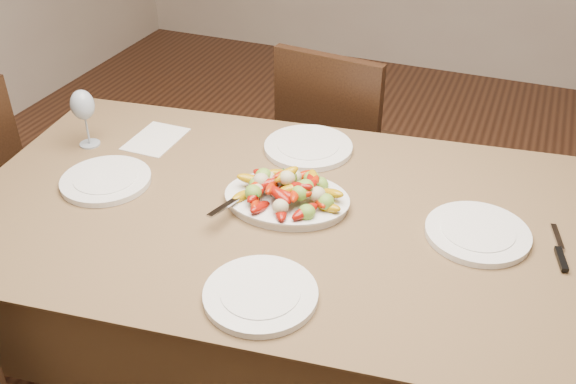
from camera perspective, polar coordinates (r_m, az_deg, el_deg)
The scene contains 12 objects.
dining_table at distance 2.03m, azimuth 0.00°, elevation -10.41°, with size 1.84×1.04×0.76m, color brown.
chair_far at distance 2.66m, azimuth 5.04°, elevation 3.80°, with size 0.42×0.42×0.95m, color black, non-canonical shape.
serving_platter at distance 1.81m, azimuth -0.11°, elevation -0.82°, with size 0.34×0.25×0.02m, color white.
roasted_vegetables at distance 1.78m, azimuth -0.11°, elevation 0.70°, with size 0.28×0.19×0.09m, color maroon, non-canonical shape.
serving_spoon at distance 1.77m, azimuth -2.45°, elevation -0.19°, with size 0.28×0.06×0.03m, color #9EA0A8, non-canonical shape.
plate_left at distance 1.98m, azimuth -15.87°, elevation 0.98°, with size 0.27×0.27×0.02m, color white.
plate_right at distance 1.76m, azimuth 16.49°, elevation -3.54°, with size 0.27×0.27×0.02m, color white.
plate_far at distance 2.07m, azimuth 1.82°, elevation 3.97°, with size 0.29×0.29×0.02m, color white.
plate_near at distance 1.51m, azimuth -2.45°, elevation -9.11°, with size 0.27×0.27×0.02m, color white.
wine_glass at distance 2.16m, azimuth -17.62°, elevation 6.40°, with size 0.08×0.08×0.20m, color #8C99A5, non-canonical shape.
menu_card at distance 2.18m, azimuth -11.67°, elevation 4.64°, with size 0.15×0.21×0.00m, color silver.
table_knife at distance 1.78m, azimuth 22.96°, elevation -4.74°, with size 0.02×0.20×0.01m, color #9EA0A8, non-canonical shape.
Camera 1 is at (0.38, -1.36, 1.79)m, focal length 40.00 mm.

